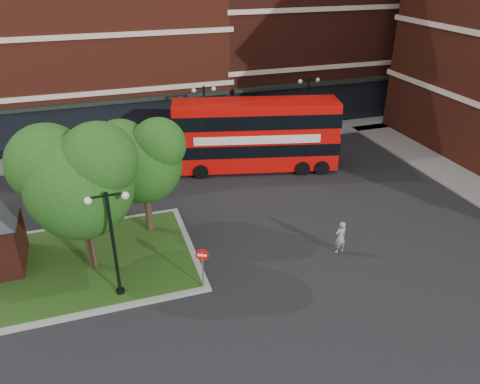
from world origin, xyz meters
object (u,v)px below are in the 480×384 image
object	(u,v)px
car_silver	(180,140)
bus	(255,131)
woman	(340,237)
car_white	(254,138)

from	to	relation	value
car_silver	bus	bearing A→B (deg)	-138.22
woman	car_silver	xyz separation A→B (m)	(-4.68, 15.84, -0.15)
woman	car_silver	world-z (taller)	woman
car_silver	car_white	size ratio (longest dim) A/B	0.93
car_white	car_silver	bearing A→B (deg)	68.54
woman	car_silver	size ratio (longest dim) A/B	0.41
car_white	woman	bearing A→B (deg)	171.65
bus	woman	bearing A→B (deg)	-73.33
bus	car_silver	size ratio (longest dim) A/B	2.67
bus	car_silver	bearing A→B (deg)	142.30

